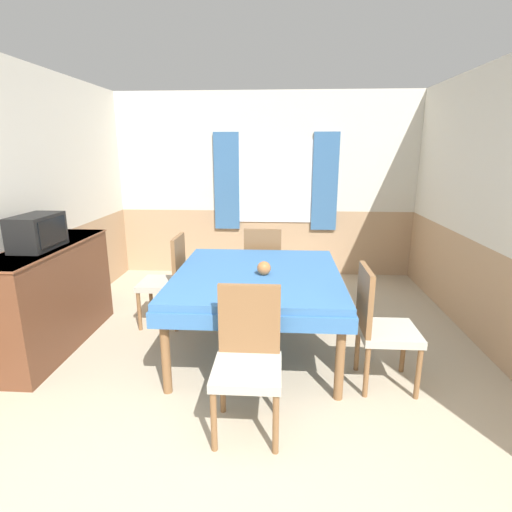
{
  "coord_description": "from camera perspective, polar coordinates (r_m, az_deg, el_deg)",
  "views": [
    {
      "loc": [
        0.23,
        -1.38,
        1.82
      ],
      "look_at": [
        0.01,
        2.03,
        0.9
      ],
      "focal_mm": 28.0,
      "sensor_mm": 36.0,
      "label": 1
    }
  ],
  "objects": [
    {
      "name": "chair_right_near",
      "position": [
        3.27,
        17.26,
        -9.22
      ],
      "size": [
        0.44,
        0.44,
        0.96
      ],
      "rotation": [
        0.0,
        0.0,
        4.71
      ],
      "color": "brown",
      "rests_on": "ground_plane"
    },
    {
      "name": "chair_head_window",
      "position": [
        4.67,
        1.01,
        -1.2
      ],
      "size": [
        0.44,
        0.44,
        0.96
      ],
      "color": "brown",
      "rests_on": "ground_plane"
    },
    {
      "name": "wall_back",
      "position": [
        5.84,
        1.47,
        9.96
      ],
      "size": [
        4.65,
        0.1,
        2.6
      ],
      "color": "silver",
      "rests_on": "ground_plane"
    },
    {
      "name": "sideboard",
      "position": [
        4.18,
        -27.14,
        -5.14
      ],
      "size": [
        0.46,
        1.55,
        0.98
      ],
      "color": "brown",
      "rests_on": "ground_plane"
    },
    {
      "name": "wall_right",
      "position": [
        4.1,
        31.66,
        5.51
      ],
      "size": [
        0.05,
        4.81,
        2.6
      ],
      "color": "silver",
      "rests_on": "ground_plane"
    },
    {
      "name": "tv",
      "position": [
        3.94,
        -28.78,
        3.04
      ],
      "size": [
        0.29,
        0.49,
        0.3
      ],
      "color": "black",
      "rests_on": "sideboard"
    },
    {
      "name": "chair_left_far",
      "position": [
        4.3,
        -12.49,
        -3.01
      ],
      "size": [
        0.44,
        0.44,
        0.96
      ],
      "rotation": [
        0.0,
        0.0,
        1.57
      ],
      "color": "brown",
      "rests_on": "ground_plane"
    },
    {
      "name": "dining_table",
      "position": [
        3.61,
        0.23,
        -3.84
      ],
      "size": [
        1.49,
        1.68,
        0.75
      ],
      "color": "#386BA8",
      "rests_on": "ground_plane"
    },
    {
      "name": "wall_left",
      "position": [
        4.34,
        -29.9,
        6.14
      ],
      "size": [
        0.05,
        4.81,
        2.6
      ],
      "color": "silver",
      "rests_on": "ground_plane"
    },
    {
      "name": "chair_head_near",
      "position": [
        2.69,
        -1.17,
        -14.03
      ],
      "size": [
        0.44,
        0.44,
        0.96
      ],
      "rotation": [
        0.0,
        0.0,
        3.14
      ],
      "color": "brown",
      "rests_on": "ground_plane"
    },
    {
      "name": "vase",
      "position": [
        3.49,
        1.15,
        -1.75
      ],
      "size": [
        0.12,
        0.12,
        0.12
      ],
      "color": "#B26B38",
      "rests_on": "dining_table"
    }
  ]
}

